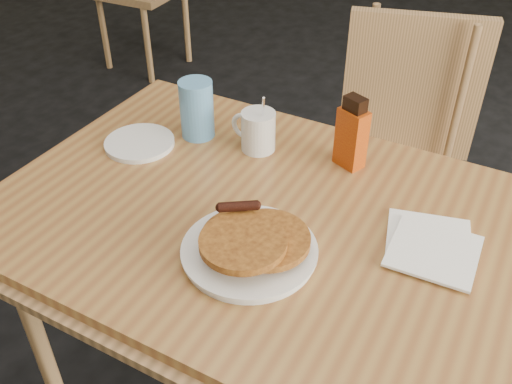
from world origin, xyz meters
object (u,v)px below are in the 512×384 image
Objects in this scene: chair_main_far at (393,141)px; pancake_plate at (250,246)px; blue_tumbler at (197,109)px; coffee_mug at (257,130)px; main_table at (273,231)px; syrup_bottle at (352,135)px.

pancake_plate is at bearing -108.67° from chair_main_far.
pancake_plate is 1.79× the size of blue_tumbler.
coffee_mug is (-0.19, 0.32, 0.03)m from pancake_plate.
chair_main_far is 3.60× the size of pancake_plate.
chair_main_far is at bearing 60.82° from blue_tumbler.
main_table is 1.37× the size of chair_main_far.
coffee_mug is at bearing 131.18° from main_table.
coffee_mug is 1.06× the size of blue_tumbler.
pancake_plate is at bearing -39.35° from blue_tumbler.
main_table is at bearing -83.03° from syrup_bottle.
syrup_bottle reaches higher than coffee_mug.
chair_main_far and syrup_bottle have the same top height.
blue_tumbler is (-0.32, 0.16, 0.11)m from main_table.
chair_main_far is 0.87m from pancake_plate.
coffee_mug is at bearing 121.53° from pancake_plate.
main_table is 0.14m from pancake_plate.
syrup_bottle reaches higher than main_table.
main_table is at bearing -110.37° from chair_main_far.
chair_main_far is at bearing 65.34° from coffee_mug.
chair_main_far is 0.69m from blue_tumbler.
pancake_plate is (0.03, -0.13, 0.07)m from main_table.
syrup_bottle is 0.38m from blue_tumbler.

